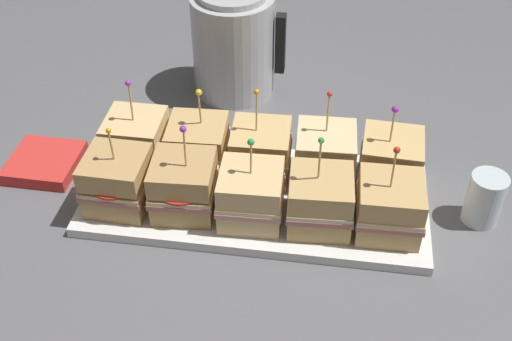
# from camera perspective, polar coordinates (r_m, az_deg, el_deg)

# --- Properties ---
(ground_plane) EXTENTS (6.00, 6.00, 0.00)m
(ground_plane) POSITION_cam_1_polar(r_m,az_deg,el_deg) (1.12, 0.00, -2.72)
(ground_plane) COLOR slate
(serving_platter) EXTENTS (0.58, 0.26, 0.02)m
(serving_platter) POSITION_cam_1_polar(r_m,az_deg,el_deg) (1.11, 0.00, -2.38)
(serving_platter) COLOR white
(serving_platter) RESTS_ON ground_plane
(sandwich_front_far_left) EXTENTS (0.11, 0.11, 0.16)m
(sandwich_front_far_left) POSITION_cam_1_polar(r_m,az_deg,el_deg) (1.08, -12.20, -0.94)
(sandwich_front_far_left) COLOR tan
(sandwich_front_far_left) RESTS_ON serving_platter
(sandwich_front_left) EXTENTS (0.11, 0.11, 0.17)m
(sandwich_front_left) POSITION_cam_1_polar(r_m,az_deg,el_deg) (1.05, -6.44, -1.40)
(sandwich_front_left) COLOR tan
(sandwich_front_left) RESTS_ON serving_platter
(sandwich_front_center) EXTENTS (0.11, 0.11, 0.16)m
(sandwich_front_center) POSITION_cam_1_polar(r_m,az_deg,el_deg) (1.03, -0.42, -2.22)
(sandwich_front_center) COLOR #DBB77A
(sandwich_front_center) RESTS_ON serving_platter
(sandwich_front_right) EXTENTS (0.11, 0.11, 0.17)m
(sandwich_front_right) POSITION_cam_1_polar(r_m,az_deg,el_deg) (1.03, 5.72, -2.69)
(sandwich_front_right) COLOR tan
(sandwich_front_right) RESTS_ON serving_platter
(sandwich_front_far_right) EXTENTS (0.11, 0.11, 0.17)m
(sandwich_front_far_right) POSITION_cam_1_polar(r_m,az_deg,el_deg) (1.03, 11.77, -3.20)
(sandwich_front_far_right) COLOR tan
(sandwich_front_far_right) RESTS_ON serving_platter
(sandwich_back_far_left) EXTENTS (0.11, 0.11, 0.17)m
(sandwich_back_far_left) POSITION_cam_1_polar(r_m,az_deg,el_deg) (1.16, -10.59, 2.66)
(sandwich_back_far_left) COLOR #DBB77A
(sandwich_back_far_left) RESTS_ON serving_platter
(sandwich_back_left) EXTENTS (0.11, 0.11, 0.16)m
(sandwich_back_left) POSITION_cam_1_polar(r_m,az_deg,el_deg) (1.13, -5.18, 2.14)
(sandwich_back_left) COLOR tan
(sandwich_back_left) RESTS_ON serving_platter
(sandwich_back_center) EXTENTS (0.11, 0.11, 0.17)m
(sandwich_back_center) POSITION_cam_1_polar(r_m,az_deg,el_deg) (1.12, 0.46, 1.67)
(sandwich_back_center) COLOR tan
(sandwich_back_center) RESTS_ON serving_platter
(sandwich_back_right) EXTENTS (0.11, 0.11, 0.17)m
(sandwich_back_right) POSITION_cam_1_polar(r_m,az_deg,el_deg) (1.11, 6.16, 1.26)
(sandwich_back_right) COLOR beige
(sandwich_back_right) RESTS_ON serving_platter
(sandwich_back_far_right) EXTENTS (0.11, 0.11, 0.17)m
(sandwich_back_far_right) POSITION_cam_1_polar(r_m,az_deg,el_deg) (1.11, 11.86, 0.72)
(sandwich_back_far_right) COLOR tan
(sandwich_back_far_right) RESTS_ON serving_platter
(kettle_steel) EXTENTS (0.19, 0.17, 0.24)m
(kettle_steel) POSITION_cam_1_polar(r_m,az_deg,el_deg) (1.34, -1.99, 11.26)
(kettle_steel) COLOR #B7BABF
(kettle_steel) RESTS_ON ground_plane
(drinking_glass) EXTENTS (0.06, 0.06, 0.09)m
(drinking_glass) POSITION_cam_1_polar(r_m,az_deg,el_deg) (1.12, 19.65, -2.37)
(drinking_glass) COLOR silver
(drinking_glass) RESTS_ON ground_plane
(napkin_stack) EXTENTS (0.12, 0.12, 0.02)m
(napkin_stack) POSITION_cam_1_polar(r_m,az_deg,el_deg) (1.24, -18.27, 0.67)
(napkin_stack) COLOR red
(napkin_stack) RESTS_ON ground_plane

